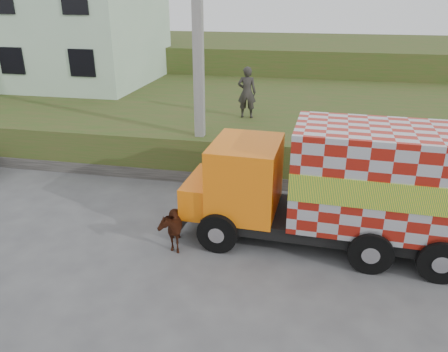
% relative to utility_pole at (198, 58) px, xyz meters
% --- Properties ---
extents(ground, '(120.00, 120.00, 0.00)m').
position_rel_utility_pole_xyz_m(ground, '(1.00, -4.60, -4.08)').
color(ground, '#474749').
rests_on(ground, ground).
extents(embankment, '(40.00, 12.00, 1.50)m').
position_rel_utility_pole_xyz_m(embankment, '(1.00, 5.40, -3.33)').
color(embankment, '#31521B').
rests_on(embankment, ground).
extents(embankment_far, '(40.00, 12.00, 3.00)m').
position_rel_utility_pole_xyz_m(embankment_far, '(1.00, 17.40, -2.58)').
color(embankment_far, '#31521B').
rests_on(embankment_far, ground).
extents(retaining_strip, '(16.00, 0.50, 0.40)m').
position_rel_utility_pole_xyz_m(retaining_strip, '(-1.00, -0.40, -3.88)').
color(retaining_strip, '#595651').
rests_on(retaining_strip, ground).
extents(building, '(10.00, 8.00, 6.00)m').
position_rel_utility_pole_xyz_m(building, '(-10.00, 8.40, 0.42)').
color(building, '#BBDBBD').
rests_on(building, embankment).
extents(utility_pole, '(1.20, 0.30, 8.00)m').
position_rel_utility_pole_xyz_m(utility_pole, '(0.00, 0.00, 0.00)').
color(utility_pole, gray).
rests_on(utility_pole, ground).
extents(cargo_truck, '(7.14, 2.72, 3.14)m').
position_rel_utility_pole_xyz_m(cargo_truck, '(4.49, -3.60, -2.46)').
color(cargo_truck, black).
rests_on(cargo_truck, ground).
extents(cow, '(1.01, 1.45, 1.12)m').
position_rel_utility_pole_xyz_m(cow, '(0.37, -4.52, -3.51)').
color(cow, '#34180D').
rests_on(cow, ground).
extents(pedestrian, '(0.73, 0.50, 1.95)m').
position_rel_utility_pole_xyz_m(pedestrian, '(1.17, 2.65, -1.60)').
color(pedestrian, '#2F2D2A').
rests_on(pedestrian, embankment).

